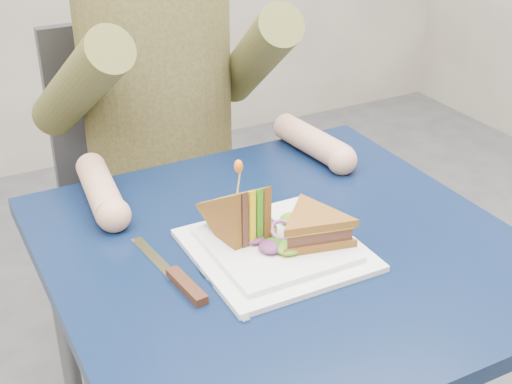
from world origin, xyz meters
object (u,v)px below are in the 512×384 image
chair (151,182)px  plate (276,248)px  sandwich_flat (314,228)px  knife (180,280)px  fork (221,289)px  diner (158,48)px  sandwich_upright (239,218)px  table (284,284)px

chair → plate: size_ratio=3.58×
sandwich_flat → knife: (-0.22, 0.02, -0.04)m
fork → knife: size_ratio=0.81×
plate → knife: size_ratio=1.17×
chair → sandwich_flat: size_ratio=5.48×
diner → sandwich_flat: size_ratio=4.39×
sandwich_flat → sandwich_upright: (-0.10, 0.07, 0.01)m
sandwich_upright → knife: bearing=-157.4°
sandwich_upright → fork: 0.14m
plate → sandwich_upright: sandwich_upright is taller
diner → sandwich_upright: 0.54m
chair → diner: bearing=-90.0°
table → sandwich_upright: sandwich_upright is taller
plate → fork: 0.13m
diner → plate: bearing=-92.5°
plate → sandwich_flat: (0.05, -0.02, 0.04)m
chair → sandwich_flat: 0.74m
sandwich_upright → sandwich_flat: bearing=-35.4°
fork → table: bearing=24.1°
fork → diner: bearing=76.6°
chair → table: bearing=-90.0°
diner → sandwich_upright: size_ratio=4.94×
sandwich_upright → plate: bearing=-46.1°
table → chair: chair is taller
sandwich_upright → knife: sandwich_upright is taller
chair → sandwich_flat: chair is taller
diner → sandwich_upright: diner is taller
table → plate: bearing=-151.1°
chair → sandwich_flat: bearing=-87.5°
chair → diner: 0.39m
diner → sandwich_flat: 0.61m
plate → knife: 0.17m
diner → sandwich_upright: bearing=-97.4°
fork → knife: 0.07m
chair → fork: size_ratio=5.19×
chair → diner: (-0.00, -0.11, 0.37)m
table → fork: 0.18m
knife → sandwich_flat: bearing=-4.4°
sandwich_upright → table: bearing=-24.7°
diner → knife: diner is taller
table → sandwich_flat: sandwich_flat is taller
sandwich_flat → table: bearing=128.1°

